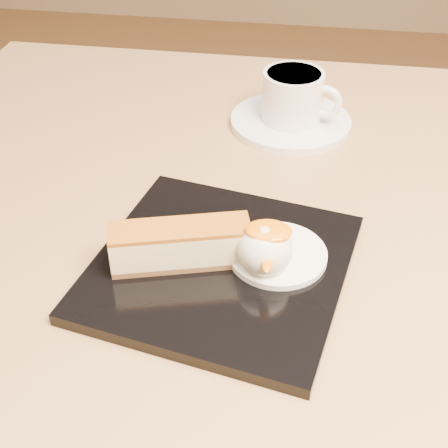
% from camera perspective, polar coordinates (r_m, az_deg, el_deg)
% --- Properties ---
extents(table, '(0.80, 0.80, 0.72)m').
position_cam_1_polar(table, '(0.74, -0.80, -8.53)').
color(table, black).
rests_on(table, ground).
extents(dessert_plate, '(0.26, 0.26, 0.01)m').
position_cam_1_polar(dessert_plate, '(0.57, -0.32, -3.94)').
color(dessert_plate, black).
rests_on(dessert_plate, table).
extents(cheesecake, '(0.13, 0.07, 0.04)m').
position_cam_1_polar(cheesecake, '(0.55, -4.00, -1.89)').
color(cheesecake, brown).
rests_on(cheesecake, dessert_plate).
extents(cream_smear, '(0.09, 0.09, 0.01)m').
position_cam_1_polar(cream_smear, '(0.57, 4.91, -2.78)').
color(cream_smear, white).
rests_on(cream_smear, dessert_plate).
extents(ice_cream_scoop, '(0.05, 0.05, 0.05)m').
position_cam_1_polar(ice_cream_scoop, '(0.54, 3.79, -2.34)').
color(ice_cream_scoop, white).
rests_on(ice_cream_scoop, cream_smear).
extents(mango_sauce, '(0.04, 0.03, 0.01)m').
position_cam_1_polar(mango_sauce, '(0.53, 4.11, -0.62)').
color(mango_sauce, orange).
rests_on(mango_sauce, ice_cream_scoop).
extents(mint_sprig, '(0.04, 0.03, 0.00)m').
position_cam_1_polar(mint_sprig, '(0.59, 2.31, -0.59)').
color(mint_sprig, '#2B7C28').
rests_on(mint_sprig, cream_smear).
extents(saucer, '(0.15, 0.15, 0.01)m').
position_cam_1_polar(saucer, '(0.80, 6.10, 9.28)').
color(saucer, white).
rests_on(saucer, table).
extents(coffee_cup, '(0.10, 0.07, 0.06)m').
position_cam_1_polar(coffee_cup, '(0.78, 6.41, 11.60)').
color(coffee_cup, white).
rests_on(coffee_cup, saucer).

